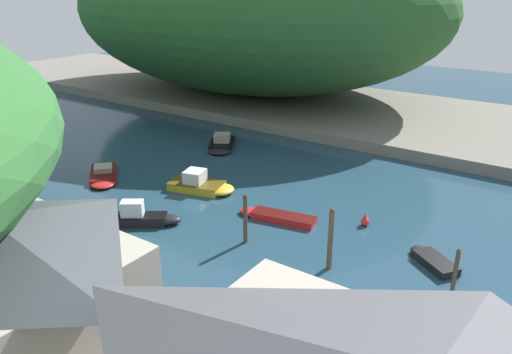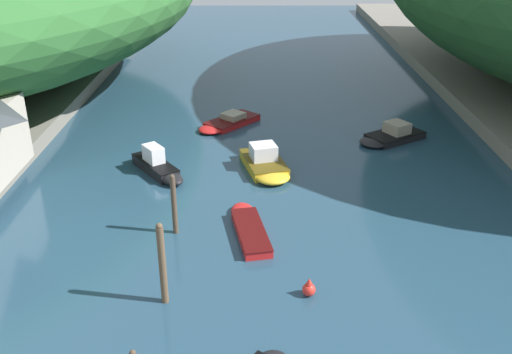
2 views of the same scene
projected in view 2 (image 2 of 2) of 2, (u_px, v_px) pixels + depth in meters
water_surface at (268, 178)px, 33.12m from camera, size 130.00×130.00×0.00m
boat_far_upstream at (265, 164)px, 33.82m from camera, size 3.24×5.22×1.48m
boat_navy_launch at (226, 122)px, 40.94m from camera, size 4.78×5.10×0.82m
boat_far_right_bank at (389, 136)px, 38.31m from camera, size 5.14×4.29×1.19m
boat_mid_channel at (158, 167)px, 33.42m from camera, size 3.83×4.64×1.59m
boat_small_dinghy at (248, 226)px, 27.68m from camera, size 2.22×5.34×0.44m
mooring_post_middle at (161, 264)px, 21.95m from camera, size 0.29×0.29×3.59m
mooring_post_fourth at (173, 204)px, 26.89m from camera, size 0.26×0.26×3.10m
channel_buoy_near at (308, 289)px, 22.96m from camera, size 0.55×0.55×0.82m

